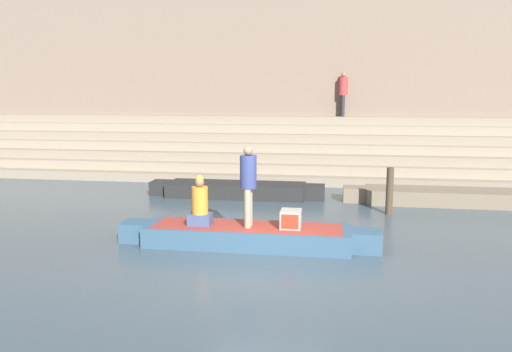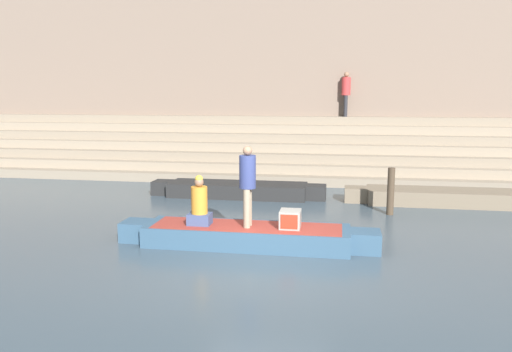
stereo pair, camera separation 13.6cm
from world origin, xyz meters
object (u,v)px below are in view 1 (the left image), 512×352
(moored_boat_distant, at_px, (236,189))
(moored_boat_shore, at_px, (451,196))
(person_standing, at_px, (248,181))
(person_on_steps, at_px, (343,91))
(tv_set, at_px, (291,219))
(person_rowing, at_px, (200,205))
(rowboat_main, at_px, (247,235))
(mooring_post, at_px, (390,191))

(moored_boat_distant, bearing_deg, moored_boat_shore, -4.14)
(person_standing, height_order, person_on_steps, person_on_steps)
(tv_set, xyz_separation_m, person_on_steps, (1.18, 10.75, 2.75))
(person_rowing, distance_m, person_on_steps, 11.53)
(person_standing, bearing_deg, rowboat_main, 113.47)
(person_standing, bearing_deg, person_rowing, 164.87)
(person_rowing, relative_size, moored_boat_distant, 0.19)
(tv_set, xyz_separation_m, moored_boat_distant, (-2.20, 5.11, -0.39))
(person_standing, distance_m, person_on_steps, 11.16)
(person_rowing, bearing_deg, moored_boat_shore, 43.12)
(person_on_steps, bearing_deg, mooring_post, -127.99)
(mooring_post, bearing_deg, person_rowing, -141.51)
(tv_set, relative_size, mooring_post, 0.38)
(moored_boat_shore, relative_size, person_on_steps, 3.50)
(moored_boat_shore, bearing_deg, person_rowing, -145.20)
(tv_set, bearing_deg, person_rowing, 176.87)
(rowboat_main, height_order, moored_boat_shore, moored_boat_shore)
(moored_boat_shore, xyz_separation_m, mooring_post, (-1.95, -1.57, 0.41))
(person_rowing, height_order, tv_set, person_rowing)
(rowboat_main, height_order, person_rowing, person_rowing)
(tv_set, distance_m, mooring_post, 4.18)
(person_standing, xyz_separation_m, tv_set, (0.91, 0.04, -0.81))
(moored_boat_distant, bearing_deg, person_standing, -79.09)
(person_standing, relative_size, person_rowing, 1.59)
(rowboat_main, bearing_deg, moored_boat_shore, 46.70)
(rowboat_main, distance_m, moored_boat_shore, 7.27)
(rowboat_main, xyz_separation_m, mooring_post, (3.33, 3.43, 0.41))
(moored_boat_shore, relative_size, mooring_post, 4.89)
(person_standing, bearing_deg, moored_boat_distant, 88.38)
(person_standing, xyz_separation_m, person_rowing, (-1.07, -0.01, -0.57))
(person_rowing, xyz_separation_m, moored_boat_distant, (-0.22, 5.15, -0.64))
(rowboat_main, relative_size, person_standing, 3.25)
(moored_boat_distant, xyz_separation_m, mooring_post, (4.59, -1.68, 0.41))
(person_rowing, distance_m, mooring_post, 5.59)
(moored_boat_shore, distance_m, moored_boat_distant, 6.54)
(tv_set, height_order, person_on_steps, person_on_steps)
(person_rowing, xyz_separation_m, mooring_post, (4.37, 3.47, -0.23))
(person_rowing, distance_m, moored_boat_distant, 5.20)
(rowboat_main, bearing_deg, person_rowing, -174.11)
(rowboat_main, bearing_deg, tv_set, 3.36)
(rowboat_main, height_order, mooring_post, mooring_post)
(moored_boat_shore, bearing_deg, person_on_steps, 114.95)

